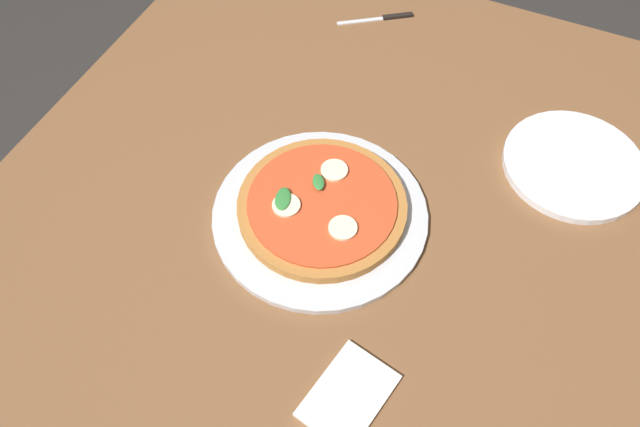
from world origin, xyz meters
The scene contains 7 objects.
ground_plane centered at (0.00, 0.00, 0.00)m, with size 6.00×6.00×0.00m, color #2D2B28.
dining_table centered at (0.00, 0.00, 0.68)m, with size 1.24×1.15×0.77m.
serving_tray centered at (-0.04, 0.02, 0.78)m, with size 0.35×0.35×0.01m, color silver.
pizza centered at (-0.03, 0.02, 0.80)m, with size 0.27×0.27×0.03m.
plate_white centered at (0.24, -0.33, 0.78)m, with size 0.24×0.24×0.01m, color white.
napkin centered at (-0.29, -0.13, 0.78)m, with size 0.13×0.09×0.01m, color white.
knife centered at (0.47, 0.11, 0.78)m, with size 0.10×0.14×0.01m.
Camera 1 is at (-0.55, -0.21, 1.61)m, focal length 35.10 mm.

